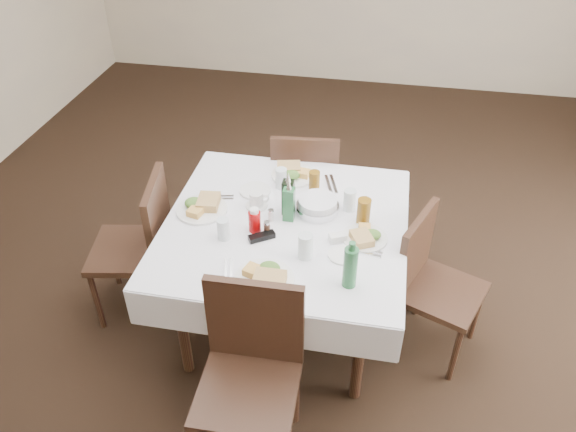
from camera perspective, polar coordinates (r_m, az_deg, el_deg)
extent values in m
plane|color=black|center=(3.70, 2.72, -8.25)|extent=(7.00, 7.00, 0.00)
cylinder|color=black|center=(3.10, -10.72, -10.85)|extent=(0.06, 0.06, 0.72)
cylinder|color=black|center=(3.75, -5.98, -0.36)|extent=(0.06, 0.06, 0.72)
cylinder|color=black|center=(2.95, 7.25, -13.49)|extent=(0.06, 0.06, 0.72)
cylinder|color=black|center=(3.63, 8.52, -2.04)|extent=(0.06, 0.06, 0.72)
cube|color=black|center=(3.06, -0.26, -1.07)|extent=(1.19, 1.19, 0.03)
cube|color=white|center=(3.05, -0.27, -0.76)|extent=(1.30, 1.30, 0.01)
cube|color=white|center=(3.64, 1.68, 4.05)|extent=(1.30, 0.02, 0.22)
cube|color=white|center=(2.66, -2.95, -11.11)|extent=(1.30, 0.02, 0.22)
cube|color=white|center=(3.09, 11.67, -3.72)|extent=(0.02, 1.30, 0.22)
cube|color=white|center=(3.28, -11.48, -0.97)|extent=(0.02, 1.30, 0.22)
cube|color=black|center=(3.92, 1.81, 3.21)|extent=(0.47, 0.47, 0.04)
cube|color=black|center=(3.63, 1.68, 4.58)|extent=(0.44, 0.08, 0.47)
cylinder|color=black|center=(4.20, 4.48, 1.98)|extent=(0.04, 0.04, 0.44)
cylinder|color=black|center=(3.90, 4.32, -1.18)|extent=(0.04, 0.04, 0.44)
cylinder|color=black|center=(4.21, -0.62, 2.25)|extent=(0.04, 0.04, 0.44)
cylinder|color=black|center=(3.91, -1.17, -0.87)|extent=(0.04, 0.04, 0.44)
cube|color=black|center=(2.67, -4.14, -17.44)|extent=(0.46, 0.46, 0.04)
cube|color=black|center=(2.60, -3.37, -10.68)|extent=(0.45, 0.05, 0.49)
cylinder|color=black|center=(3.00, -6.86, -16.43)|extent=(0.04, 0.04, 0.46)
cylinder|color=black|center=(2.94, 0.81, -17.54)|extent=(0.04, 0.04, 0.46)
cube|color=black|center=(3.24, 15.40, -7.54)|extent=(0.54, 0.54, 0.04)
cube|color=black|center=(3.12, 12.87, -3.34)|extent=(0.19, 0.40, 0.45)
cylinder|color=black|center=(3.24, 16.64, -13.24)|extent=(0.03, 0.03, 0.42)
cylinder|color=black|center=(3.30, 10.76, -10.92)|extent=(0.03, 0.03, 0.42)
cylinder|color=black|center=(3.49, 18.62, -9.28)|extent=(0.03, 0.03, 0.42)
cylinder|color=black|center=(3.54, 13.17, -7.21)|extent=(0.03, 0.03, 0.42)
cube|color=black|center=(3.47, -15.78, -3.36)|extent=(0.51, 0.51, 0.04)
cube|color=black|center=(3.28, -13.10, -0.22)|extent=(0.12, 0.44, 0.48)
cylinder|color=black|center=(3.81, -17.34, -4.03)|extent=(0.04, 0.04, 0.45)
cylinder|color=black|center=(3.71, -11.70, -4.17)|extent=(0.04, 0.04, 0.45)
cylinder|color=black|center=(3.55, -18.88, -8.08)|extent=(0.04, 0.04, 0.45)
cylinder|color=black|center=(3.44, -12.80, -8.36)|extent=(0.04, 0.04, 0.45)
cylinder|color=white|center=(3.42, 0.61, 4.19)|extent=(0.27, 0.27, 0.01)
cube|color=tan|center=(3.43, 0.07, 4.90)|extent=(0.16, 0.14, 0.05)
cube|color=#E89244|center=(3.40, 1.43, 4.39)|extent=(0.10, 0.08, 0.04)
ellipsoid|color=#285B1D|center=(3.37, 0.37, 4.22)|extent=(0.10, 0.09, 0.05)
cylinder|color=white|center=(2.70, -2.43, -6.44)|extent=(0.29, 0.29, 0.02)
cube|color=tan|center=(2.65, -1.90, -6.54)|extent=(0.15, 0.12, 0.05)
cube|color=#E89244|center=(2.70, -3.42, -5.64)|extent=(0.12, 0.10, 0.04)
ellipsoid|color=#285B1D|center=(2.71, -1.91, -5.34)|extent=(0.11, 0.10, 0.05)
cylinder|color=white|center=(2.96, 7.79, -2.21)|extent=(0.24, 0.24, 0.01)
cube|color=tan|center=(2.92, 7.50, -2.24)|extent=(0.14, 0.15, 0.04)
cube|color=#E89244|center=(2.98, 7.79, -1.35)|extent=(0.07, 0.09, 0.03)
ellipsoid|color=#285B1D|center=(2.95, 8.60, -1.85)|extent=(0.09, 0.08, 0.04)
cylinder|color=white|center=(3.17, -8.75, 0.67)|extent=(0.29, 0.29, 0.01)
cube|color=tan|center=(3.17, -8.08, 1.44)|extent=(0.13, 0.16, 0.05)
cube|color=#E89244|center=(3.12, -9.30, 0.52)|extent=(0.09, 0.11, 0.04)
ellipsoid|color=#285B1D|center=(3.17, -9.54, 1.33)|extent=(0.11, 0.10, 0.05)
cylinder|color=white|center=(3.29, -3.37, 2.59)|extent=(0.18, 0.18, 0.01)
cylinder|color=white|center=(2.84, 5.55, -3.98)|extent=(0.15, 0.15, 0.01)
cylinder|color=silver|center=(3.29, -0.70, 3.85)|extent=(0.07, 0.07, 0.12)
cylinder|color=silver|center=(2.79, 1.79, -3.08)|extent=(0.07, 0.07, 0.14)
cylinder|color=silver|center=(3.13, 6.28, 1.61)|extent=(0.07, 0.07, 0.13)
cylinder|color=silver|center=(2.93, -6.58, -1.32)|extent=(0.07, 0.07, 0.12)
cylinder|color=brown|center=(3.26, 2.69, 3.52)|extent=(0.06, 0.06, 0.13)
cylinder|color=brown|center=(3.03, 7.69, 0.45)|extent=(0.07, 0.07, 0.15)
cylinder|color=silver|center=(3.12, 3.02, 0.84)|extent=(0.24, 0.24, 0.04)
cylinder|color=white|center=(3.10, 3.04, 1.33)|extent=(0.22, 0.22, 0.05)
cube|color=black|center=(3.06, 0.02, 1.91)|extent=(0.06, 0.06, 0.20)
cone|color=silver|center=(2.99, 0.02, 3.96)|extent=(0.03, 0.03, 0.06)
cube|color=#276739|center=(3.02, 0.09, 1.22)|extent=(0.06, 0.06, 0.20)
cone|color=silver|center=(2.95, 0.10, 3.20)|extent=(0.03, 0.03, 0.05)
cylinder|color=#A60507|center=(2.96, -3.41, -0.56)|extent=(0.07, 0.07, 0.12)
cylinder|color=white|center=(2.92, -3.46, 0.54)|extent=(0.05, 0.05, 0.02)
cylinder|color=white|center=(3.05, -1.75, 0.03)|extent=(0.03, 0.03, 0.06)
cylinder|color=silver|center=(3.03, -1.76, 0.55)|extent=(0.03, 0.03, 0.01)
cylinder|color=#41261C|center=(2.96, -2.15, -1.27)|extent=(0.03, 0.03, 0.06)
cylinder|color=silver|center=(2.93, -2.17, -0.70)|extent=(0.03, 0.03, 0.01)
cylinder|color=white|center=(3.17, -3.21, 1.06)|extent=(0.12, 0.12, 0.01)
cylinder|color=white|center=(3.14, -3.24, 1.73)|extent=(0.08, 0.08, 0.08)
cylinder|color=black|center=(3.13, -3.26, 2.16)|extent=(0.06, 0.06, 0.01)
torus|color=white|center=(3.15, -2.37, 1.79)|extent=(0.05, 0.03, 0.05)
cube|color=black|center=(2.93, -2.68, -2.10)|extent=(0.14, 0.12, 0.03)
cylinder|color=#276739|center=(2.63, 6.34, -5.21)|extent=(0.07, 0.07, 0.22)
cylinder|color=#276739|center=(2.54, 6.53, -3.06)|extent=(0.03, 0.03, 0.04)
cube|color=white|center=(2.92, 5.04, -2.21)|extent=(0.10, 0.08, 0.04)
cube|color=#FFA6C8|center=(2.92, 5.05, -2.11)|extent=(0.07, 0.06, 0.02)
cube|color=silver|center=(3.35, 4.14, 3.22)|extent=(0.08, 0.20, 0.01)
cube|color=silver|center=(3.35, 4.67, 3.25)|extent=(0.08, 0.20, 0.01)
cube|color=silver|center=(2.77, -5.79, -5.49)|extent=(0.06, 0.16, 0.01)
cube|color=silver|center=(2.77, -6.31, -5.51)|extent=(0.06, 0.16, 0.01)
cube|color=silver|center=(2.87, 7.61, -3.70)|extent=(0.19, 0.05, 0.01)
cube|color=silver|center=(2.90, 7.77, -3.34)|extent=(0.19, 0.05, 0.01)
cube|color=silver|center=(3.26, -7.11, 1.99)|extent=(0.18, 0.06, 0.01)
cube|color=silver|center=(3.24, -7.15, 1.70)|extent=(0.18, 0.06, 0.01)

